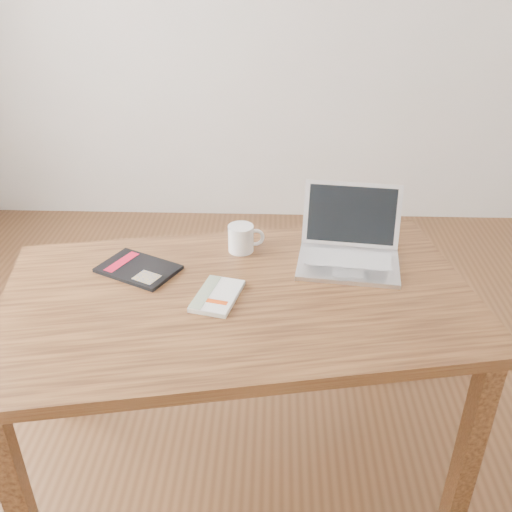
{
  "coord_description": "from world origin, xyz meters",
  "views": [
    {
      "loc": [
        -0.04,
        -1.6,
        1.73
      ],
      "look_at": [
        -0.1,
        -0.07,
        0.85
      ],
      "focal_mm": 40.0,
      "sensor_mm": 36.0,
      "label": 1
    }
  ],
  "objects_px": {
    "white_guidebook": "(217,296)",
    "laptop": "(349,246)",
    "desk": "(240,317)",
    "coffee_mug": "(242,238)",
    "black_guidebook": "(138,269)"
  },
  "relations": [
    {
      "from": "white_guidebook",
      "to": "laptop",
      "type": "bearing_deg",
      "value": 45.28
    },
    {
      "from": "desk",
      "to": "coffee_mug",
      "type": "distance_m",
      "value": 0.31
    },
    {
      "from": "desk",
      "to": "laptop",
      "type": "bearing_deg",
      "value": 21.89
    },
    {
      "from": "white_guidebook",
      "to": "black_guidebook",
      "type": "relative_size",
      "value": 0.73
    },
    {
      "from": "laptop",
      "to": "coffee_mug",
      "type": "distance_m",
      "value": 0.37
    },
    {
      "from": "laptop",
      "to": "coffee_mug",
      "type": "bearing_deg",
      "value": -179.6
    },
    {
      "from": "black_guidebook",
      "to": "desk",
      "type": "bearing_deg",
      "value": -82.92
    },
    {
      "from": "white_guidebook",
      "to": "laptop",
      "type": "relative_size",
      "value": 0.59
    },
    {
      "from": "desk",
      "to": "coffee_mug",
      "type": "bearing_deg",
      "value": 80.91
    },
    {
      "from": "white_guidebook",
      "to": "coffee_mug",
      "type": "xyz_separation_m",
      "value": [
        0.06,
        0.3,
        0.04
      ]
    },
    {
      "from": "black_guidebook",
      "to": "laptop",
      "type": "xyz_separation_m",
      "value": [
        0.7,
        0.1,
        0.04
      ]
    },
    {
      "from": "coffee_mug",
      "to": "white_guidebook",
      "type": "bearing_deg",
      "value": -110.27
    },
    {
      "from": "white_guidebook",
      "to": "coffee_mug",
      "type": "height_order",
      "value": "coffee_mug"
    },
    {
      "from": "white_guidebook",
      "to": "laptop",
      "type": "height_order",
      "value": "laptop"
    },
    {
      "from": "desk",
      "to": "white_guidebook",
      "type": "relative_size",
      "value": 7.25
    }
  ]
}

